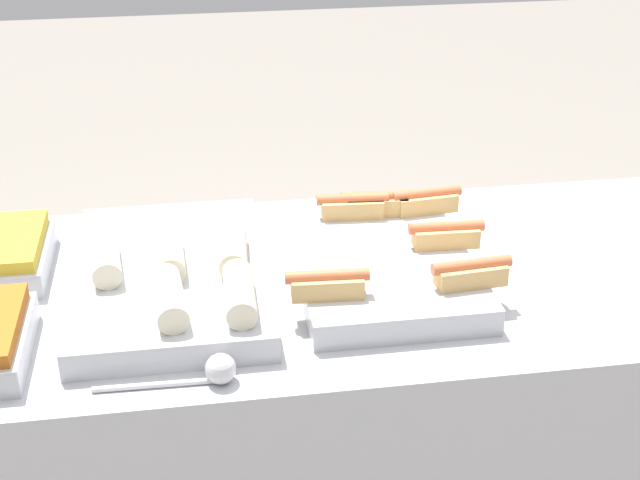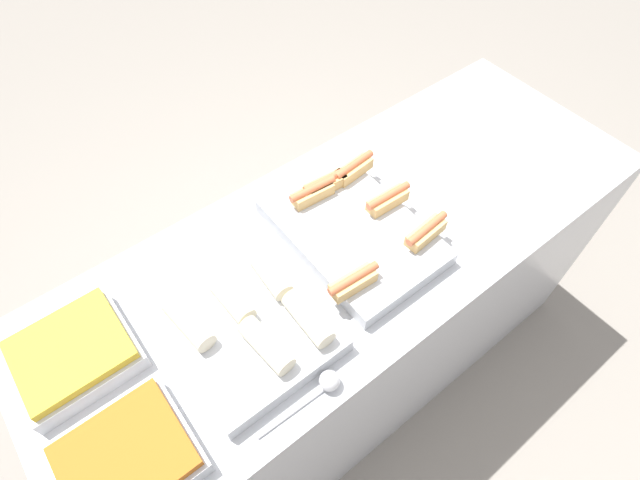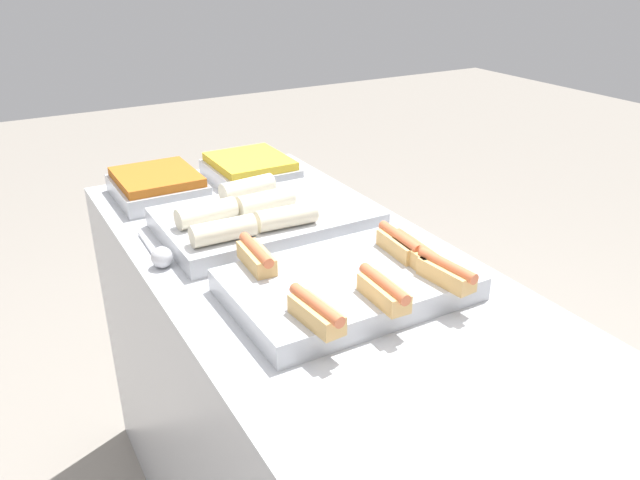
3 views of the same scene
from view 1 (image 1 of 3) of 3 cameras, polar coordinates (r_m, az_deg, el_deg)
counter at (r=1.96m, az=3.56°, el=-13.98°), size 1.87×0.69×0.93m
tray_hotdogs at (r=1.68m, az=4.05°, el=-1.05°), size 0.40×0.48×0.10m
tray_wraps at (r=1.63m, az=-9.39°, el=-2.29°), size 0.34×0.52×0.10m
serving_spoon_near at (r=1.40m, az=-6.96°, el=-8.33°), size 0.22×0.05×0.05m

